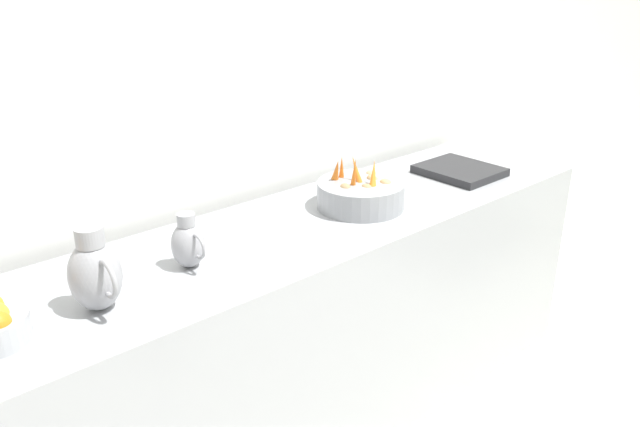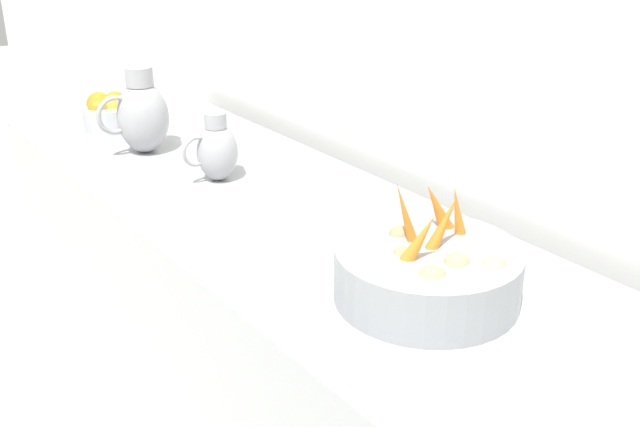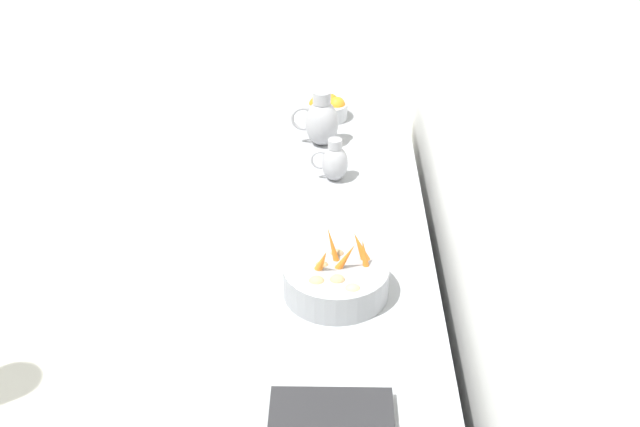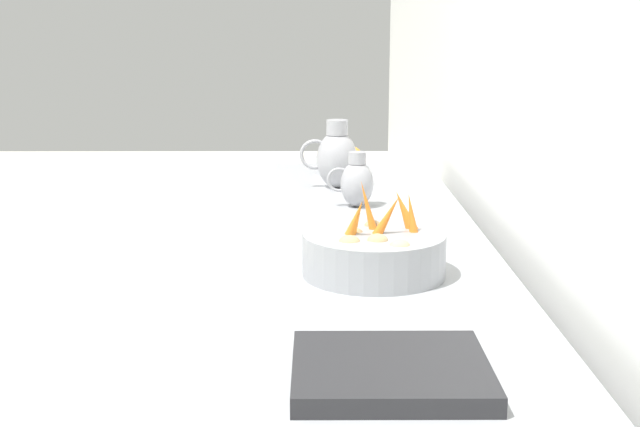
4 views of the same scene
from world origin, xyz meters
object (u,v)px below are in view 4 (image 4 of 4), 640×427
(vegetable_colander, at_px, (374,253))
(orange_bowl, at_px, (340,161))
(metal_pitcher_short, at_px, (356,182))
(metal_pitcher_tall, at_px, (336,157))

(vegetable_colander, height_order, orange_bowl, vegetable_colander)
(vegetable_colander, xyz_separation_m, metal_pitcher_short, (0.01, -0.79, 0.03))
(metal_pitcher_tall, bearing_deg, vegetable_colander, 93.39)
(vegetable_colander, distance_m, orange_bowl, 1.41)
(metal_pitcher_tall, distance_m, metal_pitcher_short, 0.34)
(orange_bowl, distance_m, metal_pitcher_tall, 0.29)
(vegetable_colander, bearing_deg, orange_bowl, -88.19)
(orange_bowl, xyz_separation_m, metal_pitcher_tall, (0.02, 0.29, 0.06))
(orange_bowl, height_order, metal_pitcher_tall, metal_pitcher_tall)
(vegetable_colander, bearing_deg, metal_pitcher_tall, -86.61)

